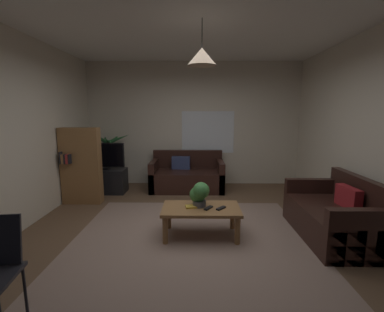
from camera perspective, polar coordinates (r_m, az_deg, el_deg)
The scene contains 19 objects.
floor at distance 3.84m, azimuth -0.07°, elevation -16.56°, with size 4.83×5.34×0.02m, color brown.
rug at distance 3.66m, azimuth -0.11°, elevation -17.74°, with size 3.14×2.94×0.01m, color gray.
wall_back at distance 6.16m, azimuth 0.31°, elevation 6.84°, with size 4.95×0.06×2.79m, color beige.
wall_left at distance 4.27m, azimuth -35.09°, elevation 4.00°, with size 0.06×5.34×2.79m, color beige.
wall_right at distance 4.21m, azimuth 35.52°, elevation 3.91°, with size 0.06×5.34×2.79m, color beige.
ceiling at distance 3.63m, azimuth -0.07°, elevation 27.53°, with size 4.83×5.34×0.02m, color white.
window_pane at distance 6.14m, azimuth 3.41°, elevation 5.13°, with size 1.20×0.01×0.96m, color white.
couch_under_window at distance 5.81m, azimuth -1.06°, elevation -4.51°, with size 1.56×0.84×0.82m.
couch_right_side at distance 4.13m, azimuth 28.45°, elevation -11.55°, with size 0.84×1.44×0.82m.
coffee_table at distance 3.66m, azimuth 1.95°, elevation -11.96°, with size 1.04×0.58×0.40m.
book_on_table_0 at distance 3.63m, azimuth -0.20°, elevation -10.81°, with size 0.15×0.12×0.02m, color gold.
remote_on_table_0 at distance 3.60m, azimuth 6.26°, elevation -11.09°, with size 0.05×0.16×0.02m, color black.
remote_on_table_1 at distance 3.59m, azimuth 3.54°, elevation -11.09°, with size 0.05×0.16×0.02m, color black.
potted_plant_on_table at distance 3.62m, azimuth 1.64°, elevation -7.98°, with size 0.27×0.26×0.34m.
tv_stand at distance 5.88m, azimuth -18.33°, elevation -5.08°, with size 0.90×0.44×0.50m, color black.
tv at distance 5.75m, azimuth -18.67°, elevation 0.02°, with size 0.89×0.16×0.55m.
potted_palm_corner at distance 6.30m, azimuth -17.41°, elevation -1.00°, with size 0.88×0.85×1.27m.
bookshelf_corner at distance 5.26m, azimuth -22.77°, elevation -1.95°, with size 0.70×0.31×1.40m.
pendant_lamp at distance 3.47m, azimuth 2.15°, elevation 20.59°, with size 0.37×0.37×0.55m.
Camera 1 is at (0.05, -3.45, 1.67)m, focal length 24.80 mm.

